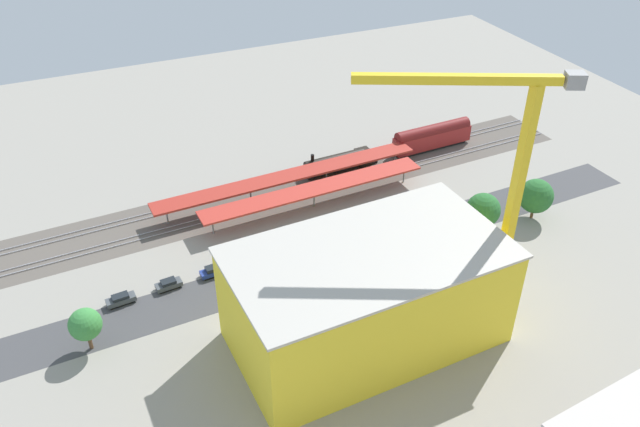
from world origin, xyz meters
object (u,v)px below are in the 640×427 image
Objects in this scene: parked_car_0 at (412,218)px; street_tree_1 at (288,265)px; platform_canopy_near at (314,189)px; parked_car_5 at (213,271)px; street_tree_2 at (536,196)px; tower_crane at (500,177)px; box_truck_1 at (315,268)px; platform_canopy_far at (289,176)px; locomotive at (341,162)px; parked_car_2 at (338,239)px; box_truck_0 at (356,262)px; parked_car_1 at (376,228)px; parked_car_4 at (259,259)px; traffic_light at (334,252)px; street_tree_5 at (478,210)px; passenger_coach at (432,136)px; street_tree_0 at (300,262)px; parked_car_6 at (169,285)px; parked_car_3 at (299,251)px; street_tree_3 at (85,324)px; street_tree_4 at (483,210)px; box_truck_2 at (326,259)px; construction_building at (367,297)px.

street_tree_1 is at bearing 16.19° from parked_car_0.
platform_canopy_near reaches higher than parked_car_5.
parked_car_5 is at bearing -7.64° from street_tree_2.
box_truck_1 is (20.90, -16.27, -21.30)m from tower_crane.
street_tree_2 is at bearing 178.66° from box_truck_1.
platform_canopy_far is 14.04m from locomotive.
box_truck_0 is at bearing 86.08° from parked_car_2.
parked_car_1 reaches higher than parked_car_4.
traffic_light is (17.93, -15.28, -18.27)m from tower_crane.
platform_canopy_near is 5.98× the size of street_tree_5.
street_tree_2 reaches higher than parked_car_0.
street_tree_5 reaches higher than platform_canopy_far.
traffic_light is at bearing -40.44° from tower_crane.
passenger_coach reaches higher than locomotive.
street_tree_1 reaches higher than passenger_coach.
box_truck_1 is (8.16, 19.09, -2.26)m from platform_canopy_near.
tower_crane is at bearing 149.64° from street_tree_0.
box_truck_0 reaches higher than parked_car_5.
platform_canopy_near is 33.61m from parked_car_6.
street_tree_1 is at bearing 142.04° from parked_car_5.
box_truck_0 is 0.90× the size of box_truck_1.
parked_car_3 is 0.56× the size of street_tree_0.
parked_car_5 is at bearing -0.29° from parked_car_1.
parked_car_0 is at bearing 98.70° from locomotive.
street_tree_1 is (-10.33, 8.06, 3.90)m from parked_car_5.
box_truck_1 is at bearing -176.98° from street_tree_3.
street_tree_0 is 0.84× the size of street_tree_4.
street_tree_2 is at bearing 179.95° from traffic_light.
parked_car_6 is at bearing 21.80° from platform_canopy_near.
street_tree_0 is (44.67, 31.86, 2.40)m from passenger_coach.
box_truck_1 is 1.00× the size of box_truck_2.
street_tree_0 is at bearing -30.36° from tower_crane.
parked_car_6 is 0.52× the size of box_truck_0.
street_tree_4 is 28.14m from traffic_light.
parked_car_3 is at bearing 172.93° from parked_car_4.
box_truck_2 is 3.65m from traffic_light.
box_truck_1 reaches higher than parked_car_1.
traffic_light is (12.18, 7.77, 3.90)m from parked_car_1.
parked_car_5 is 0.55× the size of street_tree_2.
parked_car_3 is 0.11× the size of tower_crane.
parked_car_4 is 0.97× the size of parked_car_5.
platform_canopy_near is at bearing -41.91° from street_tree_5.
parked_car_0 is 0.58× the size of box_truck_0.
street_tree_3 is (13.33, 8.58, 3.97)m from parked_car_6.
passenger_coach reaches higher than parked_car_0.
traffic_light reaches higher than locomotive.
passenger_coach is 53.76m from parked_car_4.
parked_car_6 is 54.95m from street_tree_4.
street_tree_5 is at bearing -179.47° from box_truck_0.
construction_building reaches higher than parked_car_5.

